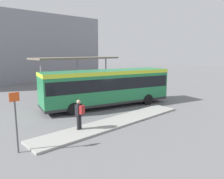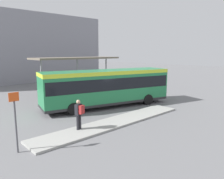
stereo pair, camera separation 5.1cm
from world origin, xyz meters
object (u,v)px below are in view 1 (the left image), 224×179
(city_bus, at_px, (107,85))
(platform_sign, at_px, (16,120))
(bicycle_blue, at_px, (145,87))
(bicycle_yellow, at_px, (150,88))
(potted_planter_near_shelter, at_px, (56,95))
(pedestrian_waiting, at_px, (79,113))

(city_bus, xyz_separation_m, platform_sign, (-8.75, -3.75, -0.23))
(city_bus, height_order, bicycle_blue, city_bus)
(bicycle_blue, height_order, platform_sign, platform_sign)
(city_bus, relative_size, bicycle_yellow, 7.27)
(bicycle_yellow, xyz_separation_m, potted_planter_near_shelter, (-11.21, 1.94, 0.41))
(bicycle_blue, relative_size, potted_planter_near_shelter, 1.12)
(city_bus, xyz_separation_m, bicycle_yellow, (8.63, 2.20, -1.46))
(pedestrian_waiting, height_order, bicycle_yellow, pedestrian_waiting)
(pedestrian_waiting, relative_size, bicycle_blue, 1.09)
(bicycle_blue, bearing_deg, pedestrian_waiting, 122.47)
(bicycle_blue, bearing_deg, city_bus, 116.43)
(city_bus, relative_size, pedestrian_waiting, 6.40)
(pedestrian_waiting, xyz_separation_m, platform_sign, (-3.62, -0.36, 0.44))
(bicycle_yellow, distance_m, potted_planter_near_shelter, 11.38)
(potted_planter_near_shelter, relative_size, platform_sign, 0.51)
(pedestrian_waiting, xyz_separation_m, bicycle_yellow, (13.75, 5.59, -0.79))
(pedestrian_waiting, relative_size, platform_sign, 0.62)
(bicycle_yellow, relative_size, platform_sign, 0.55)
(bicycle_blue, bearing_deg, bicycle_yellow, -171.06)
(city_bus, relative_size, platform_sign, 3.98)
(pedestrian_waiting, bearing_deg, platform_sign, 78.54)
(bicycle_blue, bearing_deg, platform_sign, 118.83)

